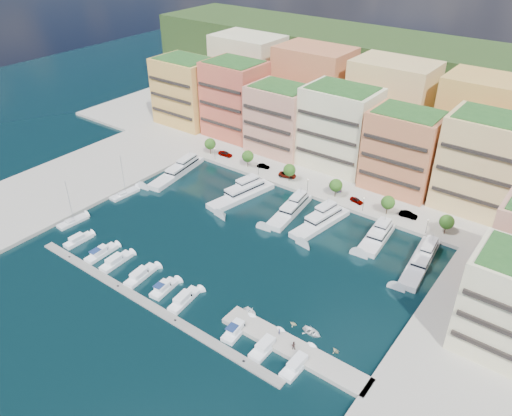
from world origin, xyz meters
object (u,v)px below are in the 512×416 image
object	(u,v)px
cruiser_0	(78,240)
car_5	(408,215)
cruiser_9	(298,364)
tender_0	(250,313)
car_0	(225,154)
tree_4	(388,203)
yacht_4	(322,221)
car_3	(335,187)
cruiser_3	(141,276)
yacht_2	(243,193)
person_1	(293,345)
tender_2	(312,332)
cruiser_4	(164,288)
tree_5	(447,222)
lamppost_1	(258,167)
cruiser_7	(237,329)
lamppost_4	(428,224)
lamppost_0	(215,152)
yacht_5	(377,236)
tender_1	(293,324)
tree_3	(336,185)
yacht_3	(291,209)
cruiser_1	(101,253)
car_1	(263,166)
tree_0	(210,144)
car_4	(357,200)
yacht_6	(421,260)
yacht_0	(179,170)
person_0	(279,331)
tender_3	(336,351)
cruiser_8	(266,346)
lamppost_2	(308,183)
tree_2	(289,170)
cruiser_2	(116,262)
cruiser_5	(184,300)
sailboat_0	(73,222)
car_2	(287,175)

from	to	relation	value
cruiser_0	car_5	world-z (taller)	car_5
cruiser_9	tender_0	bearing A→B (deg)	160.11
car_0	tree_4	bearing A→B (deg)	-94.34
yacht_4	car_3	distance (m)	18.46
cruiser_3	car_5	bearing A→B (deg)	56.52
yacht_2	person_1	bearing A→B (deg)	-42.76
tender_2	car_0	xyz separation A→B (m)	(-65.43, 51.28, 1.42)
cruiser_4	car_0	distance (m)	67.94
tree_5	lamppost_1	xyz separation A→B (m)	(-58.00, -2.30, -0.92)
cruiser_7	lamppost_4	bearing A→B (deg)	72.12
cruiser_0	car_5	bearing A→B (deg)	43.59
cruiser_3	person_1	xyz separation A→B (m)	(40.58, 2.20, 1.41)
lamppost_0	cruiser_7	bearing A→B (deg)	-45.94
cruiser_7	cruiser_9	bearing A→B (deg)	0.03
yacht_5	tender_1	size ratio (longest dim) A/B	9.48
yacht_5	car_5	size ratio (longest dim) A/B	3.20
tree_3	yacht_2	bearing A→B (deg)	-146.67
person_1	yacht_3	bearing A→B (deg)	-81.35
cruiser_1	car_1	size ratio (longest dim) A/B	2.17
tree_0	car_4	bearing A→B (deg)	0.81
cruiser_0	car_5	distance (m)	87.35
car_1	yacht_6	bearing A→B (deg)	-117.43
yacht_0	yacht_5	world-z (taller)	same
yacht_6	person_0	bearing A→B (deg)	-108.74
cruiser_3	car_4	distance (m)	63.97
tree_4	tender_3	xyz separation A→B (m)	(12.66, -50.90, -4.30)
car_4	lamppost_0	bearing A→B (deg)	106.25
cruiser_1	cruiser_8	distance (m)	50.10
tree_4	lamppost_2	bearing A→B (deg)	-174.53
tree_2	person_1	bearing A→B (deg)	-55.70
cruiser_2	cruiser_3	bearing A→B (deg)	-0.02
lamppost_4	cruiser_3	bearing A→B (deg)	-129.78
tree_0	cruiser_5	size ratio (longest dim) A/B	0.64
cruiser_0	sailboat_0	distance (m)	9.84
tender_0	car_4	world-z (taller)	car_4
cruiser_5	tender_2	xyz separation A→B (m)	(27.16, 8.59, -0.12)
tree_5	tender_0	bearing A→B (deg)	-113.50
person_1	tree_0	bearing A→B (deg)	-63.78
cruiser_1	car_5	world-z (taller)	car_5
tender_1	car_1	bearing A→B (deg)	38.65
person_0	lamppost_2	bearing A→B (deg)	-9.90
yacht_4	yacht_6	bearing A→B (deg)	-1.07
lamppost_2	car_1	xyz separation A→B (m)	(-19.46, 4.60, -2.16)
yacht_2	person_0	distance (m)	56.49
car_3	tree_2	bearing A→B (deg)	125.47
cruiser_1	cruiser_3	xyz separation A→B (m)	(14.29, 0.02, -0.02)
car_2	lamppost_2	bearing A→B (deg)	-129.29
yacht_3	cruiser_3	distance (m)	46.18
tender_0	car_1	xyz separation A→B (m)	(-36.63, 54.80, 1.27)
cruiser_0	tender_3	world-z (taller)	cruiser_0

